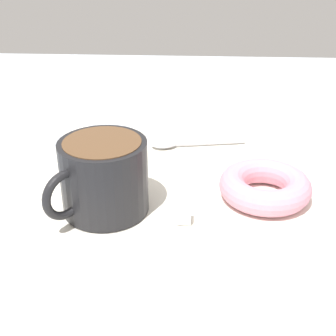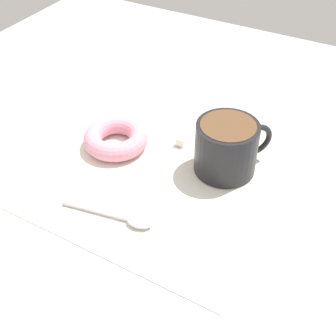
# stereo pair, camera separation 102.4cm
# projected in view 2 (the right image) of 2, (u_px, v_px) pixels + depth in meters

# --- Properties ---
(ground_plane) EXTENTS (1.20, 1.20, 0.02)m
(ground_plane) POSITION_uv_depth(u_px,v_px,m) (158.00, 193.00, 0.71)
(ground_plane) COLOR #B2BCC6
(napkin) EXTENTS (0.35, 0.35, 0.00)m
(napkin) POSITION_uv_depth(u_px,v_px,m) (168.00, 179.00, 0.71)
(napkin) COLOR white
(napkin) RESTS_ON ground_plane
(coffee_cup) EXTENTS (0.11, 0.10, 0.08)m
(coffee_cup) POSITION_uv_depth(u_px,v_px,m) (227.00, 146.00, 0.70)
(coffee_cup) COLOR black
(coffee_cup) RESTS_ON napkin
(donut) EXTENTS (0.11, 0.11, 0.03)m
(donut) POSITION_uv_depth(u_px,v_px,m) (116.00, 138.00, 0.76)
(donut) COLOR pink
(donut) RESTS_ON napkin
(spoon) EXTENTS (0.04, 0.14, 0.01)m
(spoon) POSITION_uv_depth(u_px,v_px,m) (127.00, 219.00, 0.64)
(spoon) COLOR silver
(spoon) RESTS_ON napkin
(sugar_cube) EXTENTS (0.01, 0.01, 0.01)m
(sugar_cube) POSITION_uv_depth(u_px,v_px,m) (181.00, 141.00, 0.77)
(sugar_cube) COLOR white
(sugar_cube) RESTS_ON napkin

